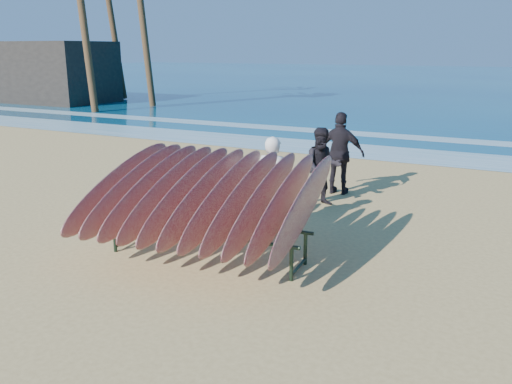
% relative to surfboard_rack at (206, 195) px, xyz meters
% --- Properties ---
extents(ground, '(120.00, 120.00, 0.00)m').
position_rel_surfboard_rack_xyz_m(ground, '(0.49, -0.10, -1.01)').
color(ground, tan).
rests_on(ground, ground).
extents(ocean, '(160.00, 160.00, 0.00)m').
position_rel_surfboard_rack_xyz_m(ocean, '(0.49, 54.90, -1.00)').
color(ocean, navy).
rests_on(ocean, ground).
extents(foam_near, '(160.00, 160.00, 0.00)m').
position_rel_surfboard_rack_xyz_m(foam_near, '(0.49, 9.90, -1.00)').
color(foam_near, white).
rests_on(foam_near, ground).
extents(foam_far, '(160.00, 160.00, 0.00)m').
position_rel_surfboard_rack_xyz_m(foam_far, '(0.49, 13.40, -1.00)').
color(foam_far, white).
rests_on(foam_far, ground).
extents(surfboard_rack, '(3.41, 3.26, 1.71)m').
position_rel_surfboard_rack_xyz_m(surfboard_rack, '(0.00, 0.00, 0.00)').
color(surfboard_rack, black).
rests_on(surfboard_rack, ground).
extents(person_white, '(0.66, 0.47, 1.68)m').
position_rel_surfboard_rack_xyz_m(person_white, '(0.28, 1.75, -0.17)').
color(person_white, silver).
rests_on(person_white, ground).
extents(person_dark_a, '(0.98, 0.91, 1.61)m').
position_rel_surfboard_rack_xyz_m(person_dark_a, '(0.54, 3.60, -0.21)').
color(person_dark_a, black).
rests_on(person_dark_a, ground).
extents(person_dark_b, '(1.09, 0.51, 1.82)m').
position_rel_surfboard_rack_xyz_m(person_dark_b, '(0.57, 4.63, -0.10)').
color(person_dark_b, black).
rests_on(person_dark_b, ground).
extents(building, '(8.00, 4.44, 3.55)m').
position_rel_surfboard_rack_xyz_m(building, '(-22.42, 17.51, 0.77)').
color(building, '#2D2823').
rests_on(building, ground).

